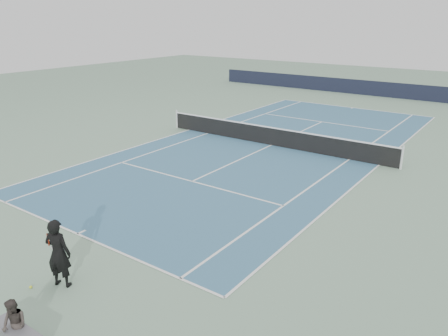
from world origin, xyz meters
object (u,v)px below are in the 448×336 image
Objects in this scene: spectator_bench at (16,331)px; tennis_player at (58,253)px; tennis_ball at (31,287)px; tennis_net at (272,136)px.

tennis_player is at bearing 121.33° from spectator_bench.
tennis_player is at bearing 47.83° from tennis_ball.
tennis_ball is at bearing 141.64° from spectator_bench.
tennis_net is 13.89m from tennis_player.
tennis_player is 1.13m from tennis_ball.
spectator_bench is (1.60, -1.26, 0.33)m from tennis_ball.
tennis_player reaches higher than spectator_bench.
tennis_player is at bearing -82.11° from tennis_net.
tennis_ball is (-0.50, -0.55, -0.85)m from tennis_player.
tennis_net is 10.00× the size of spectator_bench.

